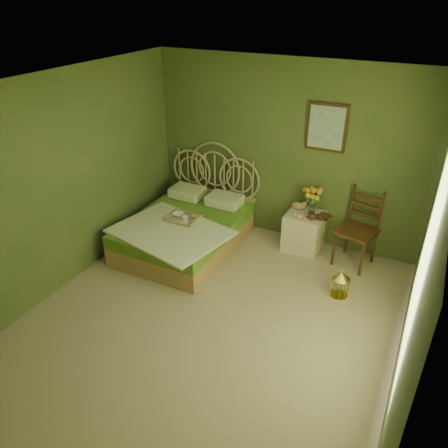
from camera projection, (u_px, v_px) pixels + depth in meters
The scene contains 14 objects.
floor at pixel (211, 319), 5.05m from camera, with size 4.50×4.50×0.00m, color #C2A88C.
ceiling at pixel (207, 89), 3.79m from camera, with size 4.50×4.50×0.00m, color silver.
wall_back at pixel (285, 153), 6.18m from camera, with size 4.00×4.00×0.00m, color #5C6736.
wall_left at pixel (62, 185), 5.21m from camera, with size 4.50×4.50×0.00m, color #5C6736.
wall_right at pixel (420, 272), 3.63m from camera, with size 4.50×4.50×0.00m, color #5C6736.
wall_art at pixel (326, 127), 5.72m from camera, with size 0.54×0.04×0.64m.
bed at pixel (186, 228), 6.35m from camera, with size 1.66×2.10×1.30m.
nightstand at pixel (305, 226), 6.25m from camera, with size 0.51×0.51×0.99m.
chair at pixel (359, 223), 5.84m from camera, with size 0.56×0.56×1.06m.
birdcage at pixel (340, 284), 5.36m from camera, with size 0.22×0.22×0.34m.
book_lower at pixel (318, 215), 6.09m from camera, with size 0.15×0.21×0.02m, color #381E0F.
book_upper at pixel (318, 214), 6.08m from camera, with size 0.17×0.23×0.02m, color #472819.
cereal_bowl at pixel (178, 214), 6.21m from camera, with size 0.15×0.15×0.04m, color white.
coffee_cup at pixel (185, 219), 6.04m from camera, with size 0.09×0.09×0.08m, color white.
Camera 1 is at (1.88, -3.40, 3.40)m, focal length 35.00 mm.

